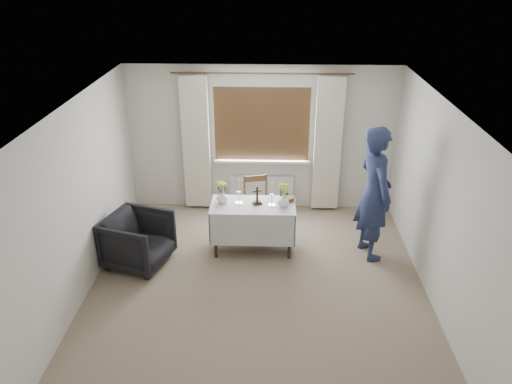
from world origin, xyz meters
TOP-DOWN VIEW (x-y plane):
  - ground at (0.00, 0.00)m, footprint 5.00×5.00m
  - altar_table at (-0.10, 1.04)m, footprint 1.24×0.64m
  - wooden_chair at (-0.04, 1.62)m, footprint 0.50×0.50m
  - armchair at (-1.72, 0.60)m, footprint 1.05×1.03m
  - person at (1.63, 0.98)m, footprint 0.66×0.83m
  - radiator at (0.00, 2.42)m, footprint 1.10×0.10m
  - wooden_cross at (-0.03, 1.06)m, footprint 0.16×0.14m
  - candlestick_left at (-0.30, 1.07)m, footprint 0.14×0.14m
  - candlestick_right at (0.18, 1.02)m, footprint 0.13×0.13m
  - flower_vase_left at (-0.55, 1.09)m, footprint 0.23×0.23m
  - flower_vase_right at (0.34, 0.99)m, footprint 0.19×0.19m
  - wicker_basket at (0.42, 1.18)m, footprint 0.22×0.22m

SIDE VIEW (x-z plane):
  - ground at x=0.00m, z-range 0.00..0.00m
  - radiator at x=0.00m, z-range 0.00..0.60m
  - altar_table at x=-0.10m, z-range 0.00..0.76m
  - armchair at x=-1.72m, z-range 0.00..0.77m
  - wooden_chair at x=-0.04m, z-range 0.00..0.90m
  - wicker_basket at x=0.42m, z-range 0.76..0.83m
  - flower_vase_right at x=0.34m, z-range 0.76..0.94m
  - flower_vase_left at x=-0.55m, z-range 0.76..0.94m
  - wooden_cross at x=-0.03m, z-range 0.76..1.04m
  - candlestick_right at x=0.18m, z-range 0.76..1.13m
  - candlestick_left at x=-0.30m, z-range 0.76..1.15m
  - person at x=1.63m, z-range 0.00..1.99m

